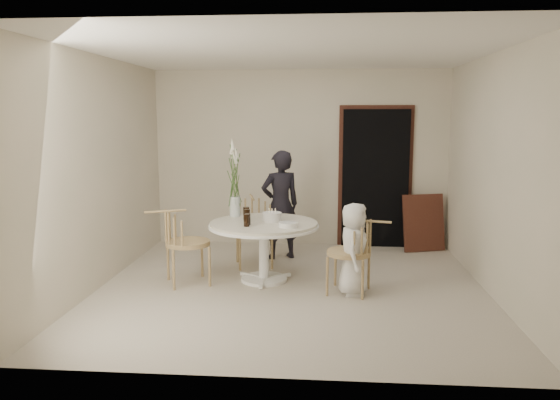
# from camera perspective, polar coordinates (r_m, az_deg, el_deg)

# --- Properties ---
(ground) EXTENTS (4.50, 4.50, 0.00)m
(ground) POSITION_cam_1_polar(r_m,az_deg,el_deg) (6.50, 1.18, -9.14)
(ground) COLOR beige
(ground) RESTS_ON ground
(room_shell) EXTENTS (4.50, 4.50, 4.50)m
(room_shell) POSITION_cam_1_polar(r_m,az_deg,el_deg) (6.20, 1.23, 5.26)
(room_shell) COLOR white
(room_shell) RESTS_ON ground
(doorway) EXTENTS (1.00, 0.10, 2.10)m
(doorway) POSITION_cam_1_polar(r_m,az_deg,el_deg) (8.46, 9.92, 2.20)
(doorway) COLOR black
(doorway) RESTS_ON ground
(door_trim) EXTENTS (1.12, 0.03, 2.22)m
(door_trim) POSITION_cam_1_polar(r_m,az_deg,el_deg) (8.49, 9.91, 2.64)
(door_trim) COLOR #4F2A1B
(door_trim) RESTS_ON ground
(table) EXTENTS (1.33, 1.33, 0.73)m
(table) POSITION_cam_1_polar(r_m,az_deg,el_deg) (6.61, -1.71, -3.31)
(table) COLOR white
(table) RESTS_ON ground
(picture_frame) EXTENTS (0.67, 0.37, 0.85)m
(picture_frame) POSITION_cam_1_polar(r_m,az_deg,el_deg) (8.41, 14.78, -2.31)
(picture_frame) COLOR #4F2A1B
(picture_frame) RESTS_ON ground
(chair_far) EXTENTS (0.59, 0.62, 0.92)m
(chair_far) POSITION_cam_1_polar(r_m,az_deg,el_deg) (7.41, -2.84, -2.16)
(chair_far) COLOR tan
(chair_far) RESTS_ON ground
(chair_right) EXTENTS (0.59, 0.56, 0.87)m
(chair_right) POSITION_cam_1_polar(r_m,az_deg,el_deg) (6.21, 8.32, -4.72)
(chair_right) COLOR tan
(chair_right) RESTS_ON ground
(chair_left) EXTENTS (0.67, 0.65, 0.92)m
(chair_left) POSITION_cam_1_polar(r_m,az_deg,el_deg) (6.59, -10.74, -3.69)
(chair_left) COLOR tan
(chair_left) RESTS_ON ground
(girl) EXTENTS (0.66, 0.57, 1.53)m
(girl) POSITION_cam_1_polar(r_m,az_deg,el_deg) (7.65, 0.03, -0.51)
(girl) COLOR black
(girl) RESTS_ON ground
(boy) EXTENTS (0.40, 0.55, 1.05)m
(boy) POSITION_cam_1_polar(r_m,az_deg,el_deg) (6.19, 7.71, -5.11)
(boy) COLOR white
(boy) RESTS_ON ground
(birthday_cake) EXTENTS (0.23, 0.23, 0.16)m
(birthday_cake) POSITION_cam_1_polar(r_m,az_deg,el_deg) (6.63, -0.84, -1.78)
(birthday_cake) COLOR silver
(birthday_cake) RESTS_ON table
(cola_tumbler_a) EXTENTS (0.08, 0.08, 0.14)m
(cola_tumbler_a) POSITION_cam_1_polar(r_m,az_deg,el_deg) (6.43, -3.38, -2.02)
(cola_tumbler_a) COLOR black
(cola_tumbler_a) RESTS_ON table
(cola_tumbler_b) EXTENTS (0.07, 0.07, 0.14)m
(cola_tumbler_b) POSITION_cam_1_polar(r_m,az_deg,el_deg) (6.34, -3.52, -2.14)
(cola_tumbler_b) COLOR black
(cola_tumbler_b) RESTS_ON table
(cola_tumbler_c) EXTENTS (0.09, 0.09, 0.15)m
(cola_tumbler_c) POSITION_cam_1_polar(r_m,az_deg,el_deg) (6.63, -3.46, -1.62)
(cola_tumbler_c) COLOR black
(cola_tumbler_c) RESTS_ON table
(cola_tumbler_d) EXTENTS (0.09, 0.09, 0.16)m
(cola_tumbler_d) POSITION_cam_1_polar(r_m,az_deg,el_deg) (6.74, -3.55, -1.42)
(cola_tumbler_d) COLOR black
(cola_tumbler_d) RESTS_ON table
(plate_stack) EXTENTS (0.22, 0.22, 0.05)m
(plate_stack) POSITION_cam_1_polar(r_m,az_deg,el_deg) (6.30, 0.83, -2.60)
(plate_stack) COLOR white
(plate_stack) RESTS_ON table
(flower_vase) EXTENTS (0.14, 0.14, 1.00)m
(flower_vase) POSITION_cam_1_polar(r_m,az_deg,el_deg) (6.94, -4.77, 1.91)
(flower_vase) COLOR silver
(flower_vase) RESTS_ON table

